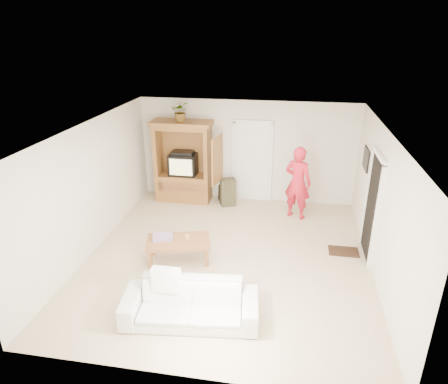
# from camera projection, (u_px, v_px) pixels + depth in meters

# --- Properties ---
(floor) EXTENTS (6.00, 6.00, 0.00)m
(floor) POSITION_uv_depth(u_px,v_px,m) (228.00, 257.00, 7.97)
(floor) COLOR tan
(floor) RESTS_ON ground
(ceiling) EXTENTS (6.00, 6.00, 0.00)m
(ceiling) POSITION_uv_depth(u_px,v_px,m) (228.00, 129.00, 6.97)
(ceiling) COLOR white
(ceiling) RESTS_ON floor
(wall_back) EXTENTS (5.50, 0.00, 5.50)m
(wall_back) POSITION_uv_depth(u_px,v_px,m) (247.00, 151.00, 10.20)
(wall_back) COLOR silver
(wall_back) RESTS_ON floor
(wall_front) EXTENTS (5.50, 0.00, 5.50)m
(wall_front) POSITION_uv_depth(u_px,v_px,m) (188.00, 296.00, 4.74)
(wall_front) COLOR silver
(wall_front) RESTS_ON floor
(wall_left) EXTENTS (0.00, 6.00, 6.00)m
(wall_left) POSITION_uv_depth(u_px,v_px,m) (91.00, 188.00, 7.90)
(wall_left) COLOR silver
(wall_left) RESTS_ON floor
(wall_right) EXTENTS (0.00, 6.00, 6.00)m
(wall_right) POSITION_uv_depth(u_px,v_px,m) (382.00, 208.00, 7.04)
(wall_right) COLOR silver
(wall_right) RESTS_ON floor
(armoire) EXTENTS (1.82, 1.14, 2.10)m
(armoire) POSITION_uv_depth(u_px,v_px,m) (184.00, 167.00, 10.29)
(armoire) COLOR #975F2E
(armoire) RESTS_ON floor
(door_back) EXTENTS (0.85, 0.05, 2.04)m
(door_back) POSITION_uv_depth(u_px,v_px,m) (252.00, 163.00, 10.25)
(door_back) COLOR white
(door_back) RESTS_ON floor
(doorway_right) EXTENTS (0.05, 0.90, 2.04)m
(doorway_right) POSITION_uv_depth(u_px,v_px,m) (372.00, 208.00, 7.70)
(doorway_right) COLOR black
(doorway_right) RESTS_ON floor
(framed_picture) EXTENTS (0.03, 0.60, 0.48)m
(framed_picture) POSITION_uv_depth(u_px,v_px,m) (366.00, 159.00, 8.65)
(framed_picture) COLOR black
(framed_picture) RESTS_ON wall_right
(doormat) EXTENTS (0.60, 0.40, 0.02)m
(doormat) POSITION_uv_depth(u_px,v_px,m) (343.00, 251.00, 8.15)
(doormat) COLOR #382316
(doormat) RESTS_ON floor
(plant) EXTENTS (0.50, 0.45, 0.49)m
(plant) POSITION_uv_depth(u_px,v_px,m) (181.00, 111.00, 9.71)
(plant) COLOR #4C7238
(plant) RESTS_ON armoire
(man) EXTENTS (0.75, 0.63, 1.76)m
(man) POSITION_uv_depth(u_px,v_px,m) (298.00, 183.00, 9.32)
(man) COLOR red
(man) RESTS_ON floor
(sofa) EXTENTS (2.16, 1.04, 0.61)m
(sofa) POSITION_uv_depth(u_px,v_px,m) (190.00, 304.00, 6.16)
(sofa) COLOR silver
(sofa) RESTS_ON floor
(coffee_table) EXTENTS (1.35, 0.95, 0.45)m
(coffee_table) POSITION_uv_depth(u_px,v_px,m) (178.00, 243.00, 7.71)
(coffee_table) COLOR #9B5F35
(coffee_table) RESTS_ON floor
(towel) EXTENTS (0.45, 0.38, 0.08)m
(towel) POSITION_uv_depth(u_px,v_px,m) (163.00, 237.00, 7.72)
(towel) COLOR #DD495C
(towel) RESTS_ON coffee_table
(candle) EXTENTS (0.08, 0.08, 0.10)m
(candle) POSITION_uv_depth(u_px,v_px,m) (187.00, 237.00, 7.69)
(candle) COLOR tan
(candle) RESTS_ON coffee_table
(backpack_black) EXTENTS (0.39, 0.32, 0.42)m
(backpack_black) POSITION_uv_depth(u_px,v_px,m) (225.00, 193.00, 10.47)
(backpack_black) COLOR black
(backpack_black) RESTS_ON floor
(backpack_olive) EXTENTS (0.45, 0.39, 0.70)m
(backpack_olive) POSITION_uv_depth(u_px,v_px,m) (228.00, 192.00, 10.16)
(backpack_olive) COLOR #47442B
(backpack_olive) RESTS_ON floor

